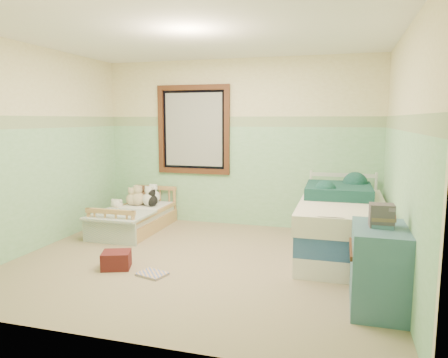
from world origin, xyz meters
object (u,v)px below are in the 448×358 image
(twin_bed_frame, at_px, (341,246))
(dresser, at_px, (379,268))
(red_pillow, at_px, (116,260))
(toddler_bed_frame, at_px, (136,224))
(floor_book, at_px, (152,274))
(plush_floor_tan, at_px, (92,232))
(plush_floor_cream, at_px, (117,217))

(twin_bed_frame, distance_m, dresser, 1.44)
(twin_bed_frame, relative_size, red_pillow, 6.24)
(toddler_bed_frame, xyz_separation_m, floor_book, (1.02, -1.59, -0.08))
(toddler_bed_frame, distance_m, twin_bed_frame, 2.92)
(plush_floor_tan, bearing_deg, plush_floor_cream, 94.05)
(plush_floor_cream, bearing_deg, plush_floor_tan, -85.95)
(dresser, height_order, red_pillow, dresser)
(plush_floor_tan, bearing_deg, red_pillow, -44.95)
(toddler_bed_frame, distance_m, dresser, 3.67)
(plush_floor_cream, distance_m, red_pillow, 1.87)
(floor_book, bearing_deg, twin_bed_frame, 49.40)
(dresser, xyz_separation_m, red_pillow, (-2.66, 0.25, -0.27))
(plush_floor_cream, distance_m, plush_floor_tan, 0.75)
(plush_floor_tan, xyz_separation_m, dresser, (3.54, -1.12, 0.24))
(toddler_bed_frame, relative_size, floor_book, 4.94)
(dresser, bearing_deg, twin_bed_frame, 102.84)
(toddler_bed_frame, relative_size, red_pillow, 4.81)
(plush_floor_cream, xyz_separation_m, dresser, (3.59, -1.87, 0.22))
(plush_floor_cream, relative_size, plush_floor_tan, 1.24)
(plush_floor_cream, xyz_separation_m, red_pillow, (0.93, -1.62, -0.05))
(plush_floor_cream, height_order, dresser, dresser)
(twin_bed_frame, height_order, floor_book, twin_bed_frame)
(plush_floor_cream, bearing_deg, twin_bed_frame, -8.37)
(twin_bed_frame, xyz_separation_m, red_pillow, (-2.34, -1.14, -0.02))
(twin_bed_frame, bearing_deg, floor_book, -146.82)
(plush_floor_cream, height_order, twin_bed_frame, plush_floor_cream)
(plush_floor_tan, relative_size, red_pillow, 0.77)
(dresser, relative_size, red_pillow, 2.41)
(twin_bed_frame, distance_m, floor_book, 2.24)
(red_pillow, relative_size, floor_book, 1.03)
(dresser, bearing_deg, toddler_bed_frame, 151.40)
(toddler_bed_frame, bearing_deg, twin_bed_frame, -7.18)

